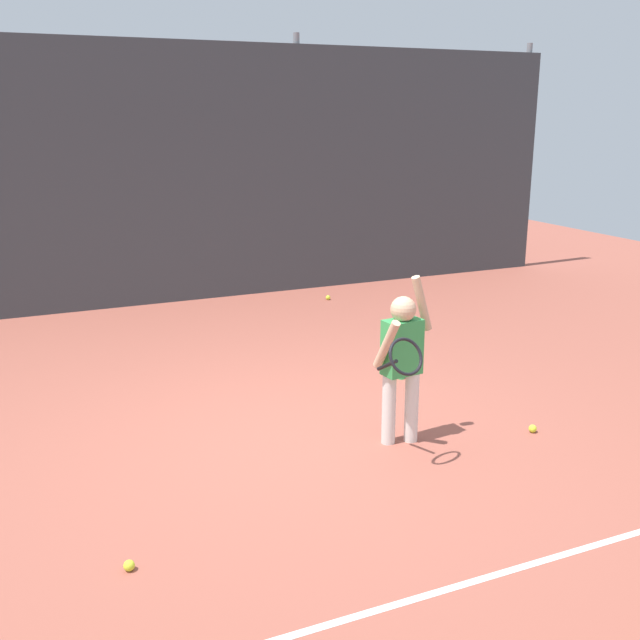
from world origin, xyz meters
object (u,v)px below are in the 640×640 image
at_px(tennis_player, 402,357).
at_px(tennis_ball_4, 396,352).
at_px(tennis_ball_0, 328,298).
at_px(tennis_ball_1, 533,429).
at_px(tennis_ball_2, 129,566).
at_px(water_bottle, 401,368).

distance_m(tennis_player, tennis_ball_4, 2.35).
bearing_deg(tennis_ball_0, tennis_player, -107.69).
height_order(tennis_ball_1, tennis_ball_2, same).
relative_size(tennis_player, tennis_ball_4, 20.46).
relative_size(tennis_player, tennis_ball_0, 20.46).
relative_size(water_bottle, tennis_ball_4, 3.33).
distance_m(tennis_ball_1, tennis_ball_2, 3.46).
bearing_deg(tennis_ball_4, tennis_ball_1, -89.57).
relative_size(tennis_ball_1, tennis_ball_4, 1.00).
height_order(water_bottle, tennis_ball_0, water_bottle).
bearing_deg(water_bottle, tennis_ball_2, -144.78).
height_order(tennis_player, tennis_ball_4, tennis_player).
bearing_deg(tennis_player, tennis_ball_0, 65.60).
relative_size(water_bottle, tennis_ball_2, 3.33).
distance_m(water_bottle, tennis_ball_0, 3.29).
distance_m(tennis_player, tennis_ball_1, 1.34).
bearing_deg(water_bottle, tennis_ball_1, -77.61).
xyz_separation_m(water_bottle, tennis_ball_4, (0.33, 0.67, -0.08)).
bearing_deg(tennis_ball_2, tennis_player, 20.76).
bearing_deg(water_bottle, tennis_ball_0, 78.16).
xyz_separation_m(water_bottle, tennis_ball_2, (-3.06, -2.16, -0.08)).
xyz_separation_m(tennis_player, tennis_ball_2, (-2.30, -0.87, -0.69)).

